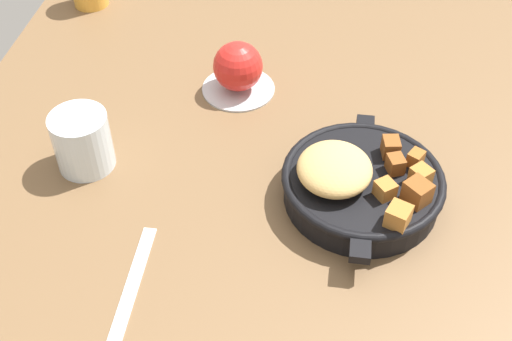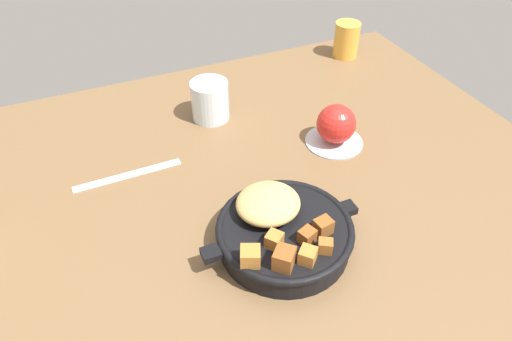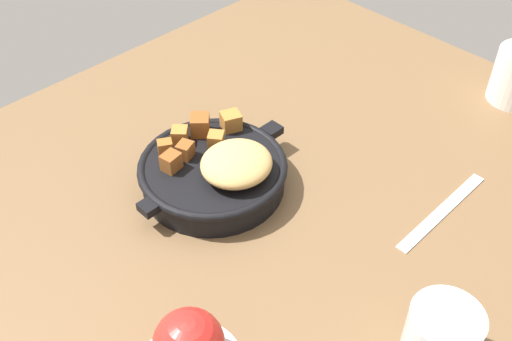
% 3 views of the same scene
% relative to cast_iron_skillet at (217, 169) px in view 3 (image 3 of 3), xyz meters
% --- Properties ---
extents(ground_plane, '(1.13, 0.96, 0.02)m').
position_rel_cast_iron_skillet_xyz_m(ground_plane, '(0.01, 0.10, -0.04)').
color(ground_plane, brown).
extents(cast_iron_skillet, '(0.25, 0.20, 0.08)m').
position_rel_cast_iron_skillet_xyz_m(cast_iron_skillet, '(0.00, 0.00, 0.00)').
color(cast_iron_skillet, black).
rests_on(cast_iron_skillet, ground_plane).
extents(butter_knife, '(0.19, 0.02, 0.00)m').
position_rel_cast_iron_skillet_xyz_m(butter_knife, '(-0.18, 0.25, -0.03)').
color(butter_knife, silver).
rests_on(butter_knife, ground_plane).
extents(water_glass_short, '(0.08, 0.08, 0.08)m').
position_rel_cast_iron_skillet_xyz_m(water_glass_short, '(0.02, 0.36, 0.01)').
color(water_glass_short, silver).
rests_on(water_glass_short, ground_plane).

